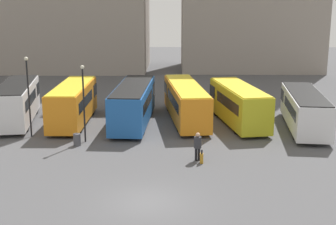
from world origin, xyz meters
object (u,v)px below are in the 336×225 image
object	(u,v)px
bus_0	(17,102)
traveler	(198,144)
lamp_post_0	(84,97)
suitcase	(202,158)
lamp_post_1	(28,91)
bus_5	(304,109)
bus_3	(185,101)
trash_bin	(77,140)
bus_1	(73,102)
bus_2	(134,103)
bus_4	(238,103)

from	to	relation	value
bus_0	traveler	distance (m)	17.42
lamp_post_0	suitcase	bearing A→B (deg)	-28.57
bus_0	lamp_post_0	size ratio (longest dim) A/B	1.78
lamp_post_1	bus_5	bearing A→B (deg)	6.58
bus_0	suitcase	size ratio (longest dim) A/B	10.94
bus_3	trash_bin	xyz separation A→B (m)	(-7.84, -7.31, -1.26)
bus_1	bus_3	xyz separation A→B (m)	(9.37, 1.07, -0.07)
bus_3	suitcase	bearing A→B (deg)	176.97
bus_2	suitcase	distance (m)	11.09
trash_bin	bus_3	bearing A→B (deg)	43.02
traveler	bus_5	bearing A→B (deg)	-47.46
bus_5	trash_bin	distance (m)	17.87
bus_3	bus_4	distance (m)	4.49
bus_3	bus_5	size ratio (longest dim) A/B	1.12
bus_2	traveler	world-z (taller)	bus_2
traveler	lamp_post_0	bearing A→B (deg)	64.80
bus_4	lamp_post_1	distance (m)	16.66
bus_2	bus_3	xyz separation A→B (m)	(4.33, 1.12, -0.08)
trash_bin	lamp_post_1	bearing A→B (deg)	150.86
bus_4	lamp_post_0	xyz separation A→B (m)	(-11.76, -5.23, 1.58)
suitcase	trash_bin	size ratio (longest dim) A/B	1.07
lamp_post_0	bus_1	bearing A→B (deg)	109.97
suitcase	lamp_post_0	size ratio (longest dim) A/B	0.16
bus_5	trash_bin	world-z (taller)	bus_5
bus_2	bus_1	bearing A→B (deg)	92.10
bus_1	suitcase	bearing A→B (deg)	-134.48
bus_4	suitcase	distance (m)	10.42
bus_5	lamp_post_1	bearing A→B (deg)	102.71
bus_2	traveler	xyz separation A→B (m)	(4.86, -9.29, -0.66)
bus_4	bus_5	distance (m)	5.27
lamp_post_0	bus_3	bearing A→B (deg)	40.80
bus_1	trash_bin	bearing A→B (deg)	-166.68
bus_0	trash_bin	size ratio (longest dim) A/B	11.70
bus_3	suitcase	world-z (taller)	bus_3
bus_3	bus_5	distance (m)	9.76
bus_2	suitcase	xyz separation A→B (m)	(5.10, -9.75, -1.44)
bus_4	lamp_post_0	bearing A→B (deg)	104.07
bus_2	suitcase	world-z (taller)	bus_2
suitcase	lamp_post_0	world-z (taller)	lamp_post_0
bus_1	suitcase	xyz separation A→B (m)	(10.13, -9.80, -1.43)
bus_4	trash_bin	xyz separation A→B (m)	(-12.17, -6.14, -1.29)
traveler	trash_bin	distance (m)	8.95
bus_2	bus_5	bearing A→B (deg)	-93.90
bus_1	bus_5	xyz separation A→B (m)	(18.75, -1.63, -0.15)
suitcase	bus_0	bearing A→B (deg)	57.74
bus_2	lamp_post_0	xyz separation A→B (m)	(-3.09, -5.29, 1.54)
lamp_post_1	lamp_post_0	bearing A→B (deg)	-16.41
suitcase	lamp_post_1	xyz separation A→B (m)	(-12.51, 5.73, 3.20)
suitcase	lamp_post_1	distance (m)	14.12
bus_2	lamp_post_1	distance (m)	8.61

